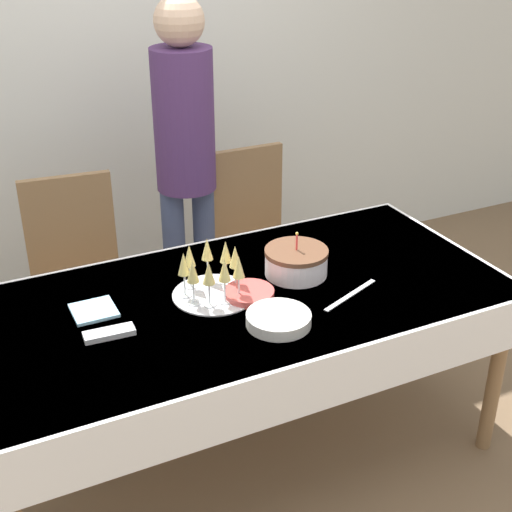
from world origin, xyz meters
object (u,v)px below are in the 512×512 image
Objects in this scene: birthday_cake at (296,262)px; plate_stack_main at (279,319)px; champagne_tray at (212,272)px; plate_stack_dessert at (249,293)px; dining_chair_far_right at (254,239)px; person_standing at (185,146)px; dining_chair_far_left at (78,276)px.

plate_stack_main is at bearing -127.97° from birthday_cake.
plate_stack_dessert is (0.11, -0.07, -0.08)m from champagne_tray.
dining_chair_far_right reaches higher than plate_stack_main.
plate_stack_main is 1.20m from person_standing.
champagne_tray reaches higher than plate_stack_dessert.
dining_chair_far_left reaches higher than plate_stack_main.
dining_chair_far_left is at bearing 114.32° from champagne_tray.
birthday_cake is (0.69, -0.75, 0.26)m from dining_chair_far_left.
champagne_tray is at bearing -65.68° from dining_chair_far_left.
champagne_tray is at bearing 147.79° from plate_stack_dessert.
dining_chair_far_right is 4.36× the size of plate_stack_main.
birthday_cake is (-0.18, -0.75, 0.26)m from dining_chair_far_right.
plate_stack_main is (-0.23, -0.29, -0.03)m from birthday_cake.
plate_stack_dessert is (-0.01, 0.21, -0.01)m from plate_stack_main.
dining_chair_far_left is 1.00× the size of dining_chair_far_right.
person_standing is (-0.30, 0.12, 0.49)m from dining_chair_far_right.
champagne_tray is 1.37× the size of plate_stack_main.
birthday_cake is at bearing 52.03° from plate_stack_main.
birthday_cake is 0.37m from plate_stack_main.
dining_chair_far_right reaches higher than champagne_tray.
plate_stack_dessert is (-0.24, -0.08, -0.04)m from birthday_cake.
dining_chair_far_left is at bearing 114.04° from plate_stack_main.
dining_chair_far_right is 0.58× the size of person_standing.
plate_stack_main is at bearing -111.55° from dining_chair_far_right.
plate_stack_dessert is (0.46, -0.83, 0.22)m from dining_chair_far_left.
birthday_cake is at bearing -47.21° from dining_chair_far_left.
plate_stack_main is (-0.41, -1.04, 0.23)m from dining_chair_far_right.
dining_chair_far_left is 1.06m from birthday_cake.
person_standing is (0.13, 0.95, 0.26)m from plate_stack_dessert.
person_standing is at bearing 97.37° from birthday_cake.
dining_chair_far_right is 0.98m from champagne_tray.
person_standing is (0.24, 0.88, 0.18)m from champagne_tray.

